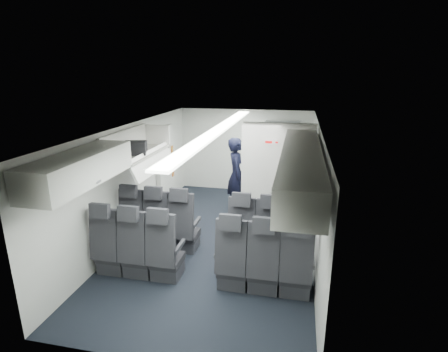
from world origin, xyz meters
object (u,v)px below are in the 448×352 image
at_px(boarding_door, 166,166).
at_px(galley_unit, 281,160).
at_px(flight_attendant, 237,175).
at_px(seat_row_front, 213,233).
at_px(carry_on_bag, 135,148).
at_px(seat_row_mid, 198,259).

bearing_deg(boarding_door, galley_unit, 24.28).
relative_size(galley_unit, flight_attendant, 1.12).
distance_m(seat_row_front, carry_on_bag, 1.98).
bearing_deg(seat_row_mid, carry_on_bag, 143.60).
bearing_deg(seat_row_front, flight_attendant, 88.48).
bearing_deg(galley_unit, seat_row_mid, -102.88).
relative_size(galley_unit, carry_on_bag, 5.05).
bearing_deg(galley_unit, seat_row_front, -106.28).
xyz_separation_m(seat_row_front, boarding_door, (-1.64, 2.09, 0.55)).
bearing_deg(flight_attendant, boarding_door, 74.78).
relative_size(boarding_door, flight_attendant, 1.09).
bearing_deg(flight_attendant, seat_row_mid, 166.23).
bearing_deg(seat_row_mid, galley_unit, 77.12).
distance_m(seat_row_front, flight_attendant, 2.06).
distance_m(galley_unit, flight_attendant, 1.53).
bearing_deg(flight_attendant, carry_on_bag, 129.79).
height_order(seat_row_mid, carry_on_bag, carry_on_bag).
relative_size(seat_row_mid, flight_attendant, 1.96).
bearing_deg(galley_unit, boarding_door, -155.72).
height_order(seat_row_front, seat_row_mid, same).
relative_size(seat_row_mid, carry_on_bag, 8.85).
distance_m(seat_row_mid, carry_on_bag, 2.23).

